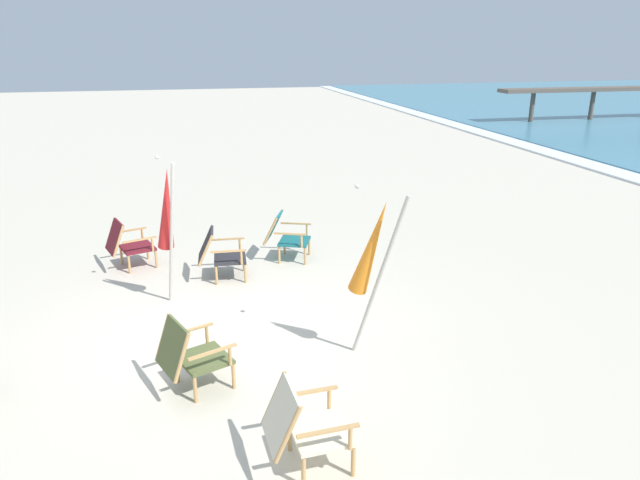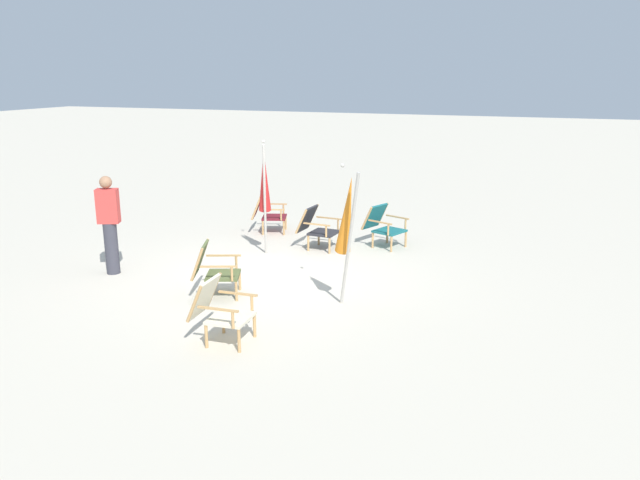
# 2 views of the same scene
# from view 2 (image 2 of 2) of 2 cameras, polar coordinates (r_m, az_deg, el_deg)

# --- Properties ---
(ground_plane) EXTENTS (80.00, 80.00, 0.00)m
(ground_plane) POSITION_cam_2_polar(r_m,az_deg,el_deg) (10.26, -4.67, -3.32)
(ground_plane) COLOR beige
(beach_chair_back_right) EXTENTS (0.77, 0.85, 0.81)m
(beach_chair_back_right) POSITION_cam_2_polar(r_m,az_deg,el_deg) (12.97, -4.89, 2.57)
(beach_chair_back_right) COLOR maroon
(beach_chair_back_right) RESTS_ON ground
(beach_chair_mid_center) EXTENTS (0.79, 0.85, 0.81)m
(beach_chair_mid_center) POSITION_cam_2_polar(r_m,az_deg,el_deg) (9.37, -9.80, -2.54)
(beach_chair_mid_center) COLOR #515B33
(beach_chair_mid_center) RESTS_ON ground
(beach_chair_far_center) EXTENTS (0.63, 0.74, 0.80)m
(beach_chair_far_center) POSITION_cam_2_polar(r_m,az_deg,el_deg) (7.80, -9.27, -6.20)
(beach_chair_far_center) COLOR beige
(beach_chair_far_center) RESTS_ON ground
(beach_chair_front_left) EXTENTS (0.63, 0.76, 0.80)m
(beach_chair_front_left) POSITION_cam_2_polar(r_m,az_deg,el_deg) (11.73, -0.35, 1.26)
(beach_chair_front_left) COLOR #28282D
(beach_chair_front_left) RESTS_ON ground
(beach_chair_front_right) EXTENTS (0.80, 0.89, 0.80)m
(beach_chair_front_right) POSITION_cam_2_polar(r_m,az_deg,el_deg) (11.95, 5.76, 1.44)
(beach_chair_front_right) COLOR #196066
(beach_chair_front_right) RESTS_ON ground
(umbrella_furled_orange) EXTENTS (0.66, 0.55, 2.04)m
(umbrella_furled_orange) POSITION_cam_2_polar(r_m,az_deg,el_deg) (8.51, 2.50, 2.14)
(umbrella_furled_orange) COLOR #B7B2A8
(umbrella_furled_orange) RESTS_ON ground
(umbrella_furled_red) EXTENTS (0.57, 0.40, 2.08)m
(umbrella_furled_red) POSITION_cam_2_polar(r_m,az_deg,el_deg) (11.11, -5.11, 5.34)
(umbrella_furled_red) COLOR #B7B2A8
(umbrella_furled_red) RESTS_ON ground
(person_near_chairs) EXTENTS (0.32, 0.39, 1.63)m
(person_near_chairs) POSITION_cam_2_polar(r_m,az_deg,el_deg) (10.72, -18.70, 1.39)
(person_near_chairs) COLOR #383842
(person_near_chairs) RESTS_ON ground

